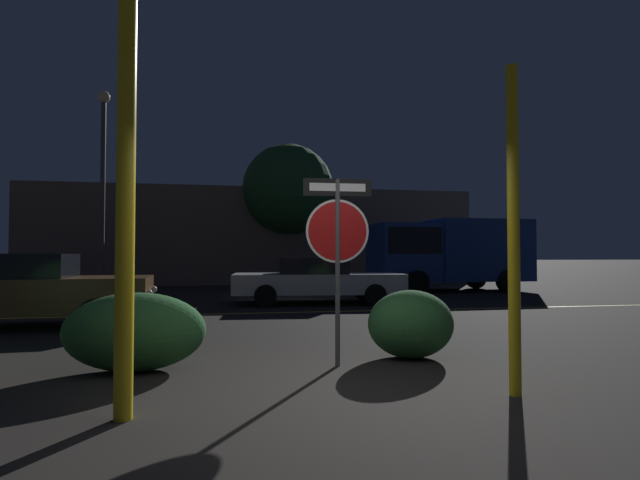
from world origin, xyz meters
The scene contains 13 objects.
ground_plane centered at (0.00, 0.00, 0.00)m, with size 260.00×260.00×0.00m, color black.
road_center_stripe centered at (0.00, 7.36, 0.00)m, with size 33.72×0.12×0.01m, color gold.
stop_sign centered at (0.41, 1.48, 1.66)m, with size 0.87×0.06×2.34m.
yellow_pole_left centered at (-1.80, -0.16, 1.80)m, with size 0.16×0.16×3.59m, color yellow.
yellow_pole_right centered at (1.84, -0.11, 1.64)m, with size 0.12×0.12×3.28m, color yellow.
hedge_bush_1 centered at (-2.02, 1.65, 0.47)m, with size 1.65×0.94×0.93m, color #2D6633.
hedge_bush_2 centered at (1.48, 1.79, 0.45)m, with size 1.16×0.99×0.91m, color #2D6633.
passing_car_1 centered at (-4.70, 5.75, 0.71)m, with size 4.58×2.06×1.40m.
passing_car_2 centered at (1.57, 9.47, 0.67)m, with size 4.98×2.32×1.31m.
delivery_truck centered at (7.31, 13.42, 1.56)m, with size 6.01×2.71×2.74m.
street_lamp centered at (-5.09, 13.14, 4.27)m, with size 0.41×0.41×6.94m.
tree_0 centered at (1.84, 18.79, 4.47)m, with size 4.30×4.30×6.64m.
building_backdrop centered at (0.44, 20.21, 2.29)m, with size 21.08×3.27×4.58m, color #6B5B4C.
Camera 1 is at (-0.94, -4.60, 1.38)m, focal length 28.00 mm.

